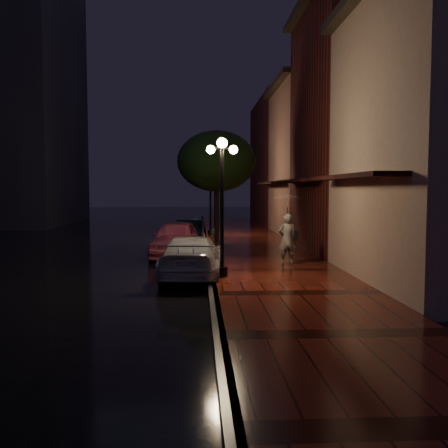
% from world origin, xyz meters
% --- Properties ---
extents(ground, '(120.00, 120.00, 0.00)m').
position_xyz_m(ground, '(0.00, 0.00, 0.00)').
color(ground, black).
rests_on(ground, ground).
extents(sidewalk, '(4.50, 60.00, 0.15)m').
position_xyz_m(sidewalk, '(2.25, 0.00, 0.07)').
color(sidewalk, '#49160D').
rests_on(sidewalk, ground).
extents(curb, '(0.25, 60.00, 0.15)m').
position_xyz_m(curb, '(0.00, 0.00, 0.07)').
color(curb, '#595451').
rests_on(curb, ground).
extents(storefront_mid, '(5.00, 8.00, 11.00)m').
position_xyz_m(storefront_mid, '(7.00, 2.00, 5.50)').
color(storefront_mid, '#511914').
rests_on(storefront_mid, ground).
extents(storefront_far, '(5.00, 8.00, 9.00)m').
position_xyz_m(storefront_far, '(7.00, 10.00, 4.50)').
color(storefront_far, '#8C5951').
rests_on(storefront_far, ground).
extents(storefront_extra, '(5.00, 12.00, 10.00)m').
position_xyz_m(storefront_extra, '(7.00, 20.00, 5.00)').
color(storefront_extra, '#511914').
rests_on(storefront_extra, ground).
extents(streetlamp_near, '(0.96, 0.36, 4.31)m').
position_xyz_m(streetlamp_near, '(0.35, -5.00, 2.60)').
color(streetlamp_near, black).
rests_on(streetlamp_near, sidewalk).
extents(streetlamp_far, '(0.96, 0.36, 4.31)m').
position_xyz_m(streetlamp_far, '(0.35, 9.00, 2.60)').
color(streetlamp_far, black).
rests_on(streetlamp_far, sidewalk).
extents(street_tree, '(4.16, 4.16, 5.80)m').
position_xyz_m(street_tree, '(0.61, 5.99, 4.24)').
color(street_tree, black).
rests_on(street_tree, sidewalk).
extents(pink_car, '(2.20, 4.73, 1.57)m').
position_xyz_m(pink_car, '(-1.34, 0.76, 0.78)').
color(pink_car, '#CE5471').
rests_on(pink_car, ground).
extents(navy_car, '(1.51, 3.95, 1.28)m').
position_xyz_m(navy_car, '(-0.82, 5.31, 0.64)').
color(navy_car, black).
rests_on(navy_car, ground).
extents(silver_car, '(2.24, 4.83, 1.37)m').
position_xyz_m(silver_car, '(-0.60, -4.20, 0.68)').
color(silver_car, '#B1B0B8').
rests_on(silver_car, ground).
extents(woman_with_umbrella, '(1.07, 1.09, 2.57)m').
position_xyz_m(woman_with_umbrella, '(2.84, -2.54, 1.85)').
color(woman_with_umbrella, silver).
rests_on(woman_with_umbrella, sidewalk).
extents(parking_meter, '(0.13, 0.11, 1.32)m').
position_xyz_m(parking_meter, '(0.15, -2.34, 0.95)').
color(parking_meter, black).
rests_on(parking_meter, sidewalk).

